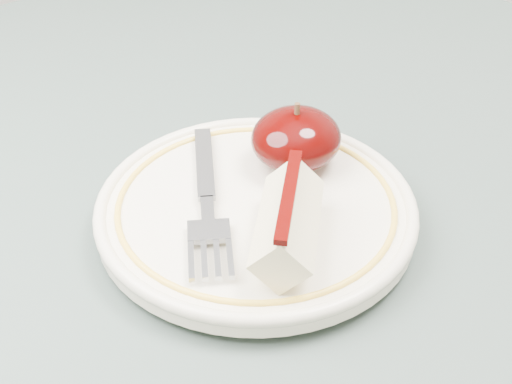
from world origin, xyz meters
TOP-DOWN VIEW (x-y plane):
  - table at (0.00, 0.00)m, footprint 0.90×0.90m
  - plate at (-0.02, -0.02)m, footprint 0.22×0.22m
  - apple_half at (0.04, -0.00)m, footprint 0.07×0.06m
  - apple_wedge at (-0.03, -0.07)m, footprint 0.09×0.09m
  - fork at (-0.04, -0.00)m, footprint 0.11×0.14m

SIDE VIEW (x-z plane):
  - table at x=0.00m, z-range 0.29..1.04m
  - plate at x=-0.02m, z-range 0.75..0.77m
  - fork at x=-0.04m, z-range 0.77..0.78m
  - apple_wedge at x=-0.03m, z-range 0.77..0.81m
  - apple_half at x=0.04m, z-range 0.76..0.81m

